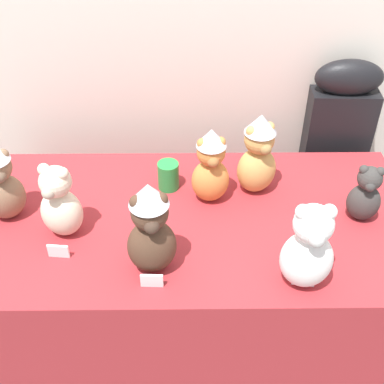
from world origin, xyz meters
name	(u,v)px	position (x,y,z in m)	size (l,w,h in m)	color
display_table	(192,283)	(0.00, 0.25, 0.35)	(1.60, 0.80, 0.71)	maroon
instrument_case	(330,167)	(0.64, 0.78, 0.54)	(0.28, 0.13, 1.06)	black
teddy_bear_honey	(258,155)	(0.24, 0.41, 0.87)	(0.18, 0.17, 0.33)	tan
teddy_bear_snow	(309,249)	(0.34, -0.05, 0.85)	(0.16, 0.14, 0.31)	white
teddy_bear_cream	(60,203)	(-0.44, 0.18, 0.84)	(0.18, 0.16, 0.28)	beige
teddy_bear_mocha	(1,182)	(-0.65, 0.27, 0.86)	(0.18, 0.17, 0.31)	#7F6047
teddy_bear_ginger	(211,167)	(0.07, 0.36, 0.86)	(0.15, 0.13, 0.30)	#D17F3D
teddy_bear_cocoa	(151,230)	(-0.13, 0.02, 0.87)	(0.17, 0.15, 0.34)	#4C3323
teddy_bear_charcoal	(365,195)	(0.60, 0.25, 0.81)	(0.13, 0.12, 0.22)	#383533
party_cup_green	(168,176)	(-0.09, 0.43, 0.76)	(0.08, 0.08, 0.11)	#238C3D
name_card_front_left	(58,251)	(-0.44, 0.07, 0.73)	(0.07, 0.01, 0.05)	white
name_card_front_middle	(304,279)	(0.34, -0.06, 0.73)	(0.07, 0.01, 0.05)	white
name_card_front_right	(152,281)	(-0.13, -0.06, 0.73)	(0.07, 0.01, 0.05)	white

